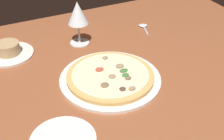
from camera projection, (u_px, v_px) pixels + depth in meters
The scene contains 5 objects.
dining_table at pixel (114, 79), 105.93cm from camera, with size 150.00×110.00×4.00cm, color brown.
pizza_main at pixel (110, 77), 101.50cm from camera, with size 33.55×33.55×3.38cm.
ramekin_on_saucer at pixel (8, 51), 114.35cm from camera, with size 18.12×18.12×5.05cm.
wine_glass_far at pixel (78, 14), 115.79cm from camera, with size 8.03×8.03×17.40cm.
spoon at pixel (144, 27), 133.86cm from camera, with size 5.19×10.14×1.00cm.
Camera 1 is at (-38.02, -76.63, 64.56)cm, focal length 49.40 mm.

